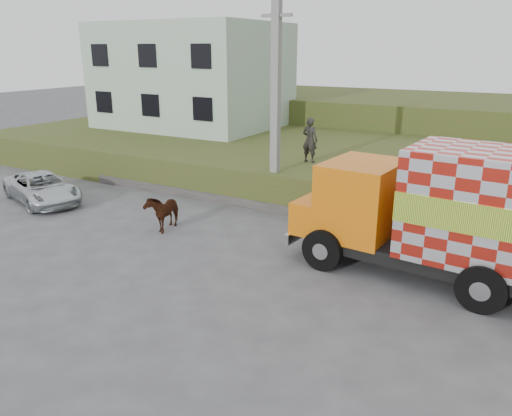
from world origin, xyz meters
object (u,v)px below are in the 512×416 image
Objects in this scene: cow at (163,211)px; pedestrian at (310,140)px; cargo_truck at (462,216)px; suv at (42,188)px; utility_pole at (276,105)px.

cow is 7.06m from pedestrian.
cargo_truck is 5.49× the size of cow.
cargo_truck is at bearing -69.54° from suv.
utility_pole is 0.94× the size of cargo_truck.
pedestrian is (-6.86, 5.66, 0.52)m from cargo_truck.
cow is 6.41m from suv.
utility_pole reaches higher than cow.
cargo_truck is 8.91m from pedestrian.
cargo_truck is at bearing 143.37° from pedestrian.
utility_pole reaches higher than cargo_truck.
cargo_truck is 16.11m from suv.
suv is 11.25m from pedestrian.
cargo_truck reaches higher than suv.
cargo_truck reaches higher than pedestrian.
cargo_truck is at bearing -8.29° from cow.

